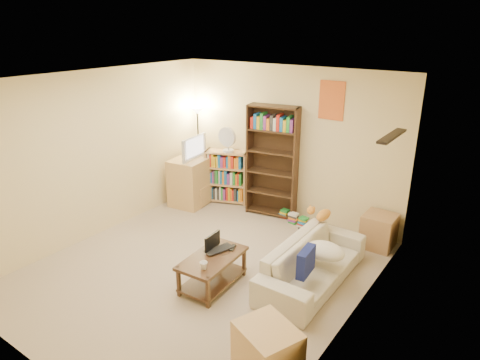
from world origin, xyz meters
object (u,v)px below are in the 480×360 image
at_px(tabby_cat, 321,214).
at_px(tv_stand, 192,181).
at_px(mug, 204,265).
at_px(side_table, 379,231).
at_px(television, 191,147).
at_px(desk_fan, 227,139).
at_px(coffee_table, 213,267).
at_px(floor_lamp, 198,126).
at_px(sofa, 313,263).
at_px(tall_bookshelf, 272,159).
at_px(end_cabinet, 267,349).
at_px(laptop, 221,251).
at_px(short_bookshelf, 227,177).

relative_size(tabby_cat, tv_stand, 0.49).
bearing_deg(mug, side_table, 62.55).
xyz_separation_m(television, desk_fan, (0.53, 0.36, 0.15)).
bearing_deg(coffee_table, floor_lamp, 129.61).
xyz_separation_m(sofa, desk_fan, (-2.40, 1.42, 0.93)).
bearing_deg(tall_bookshelf, tv_stand, -174.04).
xyz_separation_m(floor_lamp, side_table, (3.49, -0.08, -1.09)).
bearing_deg(tv_stand, tall_bookshelf, 8.86).
bearing_deg(tv_stand, side_table, -1.49).
height_order(tabby_cat, tall_bookshelf, tall_bookshelf).
distance_m(tv_stand, tall_bookshelf, 1.59).
height_order(mug, floor_lamp, floor_lamp).
height_order(tabby_cat, end_cabinet, tabby_cat).
distance_m(laptop, mug, 0.42).
bearing_deg(television, desk_fan, -62.74).
bearing_deg(television, tall_bookshelf, -81.14).
bearing_deg(end_cabinet, laptop, 143.46).
relative_size(desk_fan, end_cabinet, 0.80).
xyz_separation_m(mug, short_bookshelf, (-1.56, 2.53, 0.03)).
relative_size(tv_stand, tall_bookshelf, 0.45).
relative_size(tabby_cat, coffee_table, 0.45).
xyz_separation_m(short_bookshelf, floor_lamp, (-0.66, 0.00, 0.86)).
bearing_deg(tv_stand, sofa, -26.97).
bearing_deg(sofa, laptop, 123.94).
bearing_deg(sofa, floor_lamp, 64.52).
distance_m(coffee_table, television, 2.80).
xyz_separation_m(mug, end_cabinet, (1.20, -0.52, -0.22)).
height_order(sofa, side_table, sofa).
xyz_separation_m(coffee_table, floor_lamp, (-2.13, 2.26, 1.08)).
distance_m(coffee_table, tall_bookshelf, 2.43).
bearing_deg(floor_lamp, side_table, -1.31).
bearing_deg(side_table, tv_stand, -174.32).
distance_m(short_bookshelf, desk_fan, 0.72).
bearing_deg(tv_stand, short_bookshelf, 33.49).
height_order(laptop, desk_fan, desk_fan).
xyz_separation_m(coffee_table, laptop, (0.03, 0.15, 0.16)).
bearing_deg(short_bookshelf, floor_lamp, 159.00).
xyz_separation_m(tabby_cat, mug, (-0.65, -1.77, -0.16)).
bearing_deg(tabby_cat, coffee_table, -116.25).
distance_m(tabby_cat, side_table, 0.99).
distance_m(laptop, short_bookshelf, 2.59).
bearing_deg(side_table, coffee_table, -122.00).
xyz_separation_m(laptop, tall_bookshelf, (-0.55, 2.12, 0.57)).
bearing_deg(tabby_cat, short_bookshelf, 161.09).
bearing_deg(floor_lamp, sofa, -25.21).
height_order(tabby_cat, floor_lamp, floor_lamp).
height_order(mug, end_cabinet, mug).
bearing_deg(sofa, tall_bookshelf, 45.54).
bearing_deg(mug, short_bookshelf, 121.67).
relative_size(television, side_table, 1.39).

